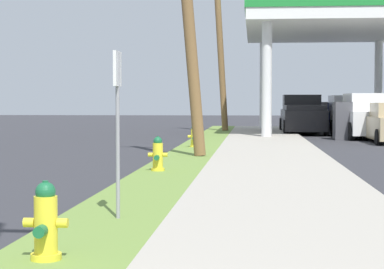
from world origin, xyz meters
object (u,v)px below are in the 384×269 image
utility_pole_midground (187,4)px  truck_silver_on_apron (350,114)px  utility_pole_background (220,36)px  truck_white_at_far_bay (364,117)px  fire_hydrant_nearest (46,225)px  fire_hydrant_third (194,137)px  truck_black_at_forecourt (303,116)px  street_sign_post (118,99)px  fire_hydrant_second (158,156)px  car_navy_by_near_pump (317,117)px

utility_pole_midground → truck_silver_on_apron: bearing=70.2°
utility_pole_background → truck_white_at_far_bay: (6.64, -4.71, -4.09)m
utility_pole_midground → utility_pole_background: (0.06, 16.96, 0.73)m
fire_hydrant_nearest → utility_pole_midground: bearing=89.5°
fire_hydrant_third → utility_pole_midground: 5.32m
utility_pole_background → fire_hydrant_third: bearing=-90.8°
fire_hydrant_third → truck_silver_on_apron: truck_silver_on_apron is taller
utility_pole_background → truck_black_at_forecourt: 5.93m
truck_white_at_far_bay → truck_silver_on_apron: bearing=86.7°
street_sign_post → truck_white_at_far_bay: bearing=73.7°
street_sign_post → truck_silver_on_apron: bearing=76.9°
fire_hydrant_second → street_sign_post: (0.33, -6.08, 1.19)m
fire_hydrant_second → utility_pole_background: bearing=89.2°
truck_black_at_forecourt → truck_white_at_far_bay: size_ratio=0.98×
fire_hydrant_second → utility_pole_midground: 5.74m
utility_pole_midground → truck_black_at_forecourt: (4.28, 16.22, -3.36)m
fire_hydrant_nearest → fire_hydrant_third: bearing=90.0°
fire_hydrant_third → truck_black_at_forecourt: size_ratio=0.14×
fire_hydrant_nearest → car_navy_by_near_pump: car_navy_by_near_pump is taller
utility_pole_background → street_sign_post: size_ratio=4.53×
fire_hydrant_third → utility_pole_background: bearing=89.2°
utility_pole_background → car_navy_by_near_pump: size_ratio=2.13×
car_navy_by_near_pump → fire_hydrant_nearest: bearing=-99.2°
utility_pole_midground → fire_hydrant_third: bearing=91.9°
utility_pole_midground → truck_black_at_forecourt: size_ratio=1.51×
utility_pole_midground → truck_silver_on_apron: size_ratio=1.48×
fire_hydrant_nearest → truck_white_at_far_bay: bearing=74.7°
truck_white_at_far_bay → utility_pole_midground: bearing=-118.7°
truck_black_at_forecourt → fire_hydrant_second: bearing=-102.4°
utility_pole_midground → fire_hydrant_second: bearing=-93.1°
truck_black_at_forecourt → truck_white_at_far_bay: bearing=-58.6°
car_navy_by_near_pump → utility_pole_background: bearing=-134.0°
fire_hydrant_nearest → truck_silver_on_apron: truck_silver_on_apron is taller
fire_hydrant_second → truck_white_at_far_bay: bearing=67.3°
car_navy_by_near_pump → truck_silver_on_apron: size_ratio=0.82×
utility_pole_background → truck_white_at_far_bay: bearing=-35.3°
truck_white_at_far_bay → fire_hydrant_nearest: bearing=-105.3°
car_navy_by_near_pump → utility_pole_midground: bearing=-103.8°
truck_silver_on_apron → truck_black_at_forecourt: bearing=-128.3°
fire_hydrant_second → truck_silver_on_apron: bearing=73.0°
street_sign_post → truck_silver_on_apron: (7.04, 30.20, -0.72)m
fire_hydrant_second → utility_pole_midground: (0.23, 4.27, 3.83)m
fire_hydrant_second → street_sign_post: street_sign_post is taller
fire_hydrant_third → truck_black_at_forecourt: (4.40, 12.53, 0.47)m
street_sign_post → car_navy_by_near_pump: street_sign_post is taller
utility_pole_midground → utility_pole_background: utility_pole_background is taller
fire_hydrant_third → truck_black_at_forecourt: bearing=70.6°
truck_black_at_forecourt → street_sign_post: bearing=-98.9°
fire_hydrant_nearest → utility_pole_background: (0.18, 29.66, 4.56)m
truck_black_at_forecourt → truck_silver_on_apron: (2.86, 3.63, 0.00)m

